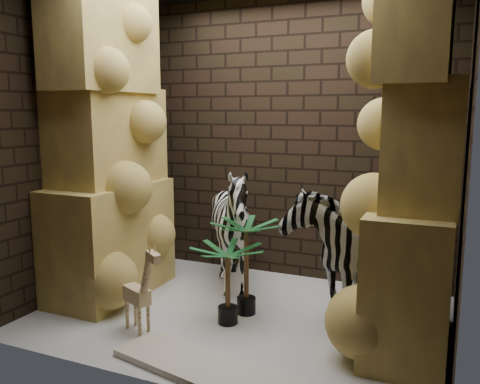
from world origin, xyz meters
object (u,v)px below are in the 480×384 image
at_px(giraffe_toy, 136,285).
at_px(palm_front, 246,267).
at_px(zebra_left, 233,235).
at_px(surfboard, 222,376).
at_px(palm_back, 228,284).
at_px(zebra_right, 340,235).

height_order(giraffe_toy, palm_front, palm_front).
xyz_separation_m(zebra_left, giraffe_toy, (-0.34, -1.14, -0.19)).
height_order(palm_front, surfboard, palm_front).
bearing_deg(giraffe_toy, palm_back, 60.25).
height_order(palm_front, palm_back, palm_front).
distance_m(palm_front, palm_back, 0.28).
bearing_deg(palm_front, zebra_left, 126.94).
xyz_separation_m(palm_front, surfboard, (0.28, -1.10, -0.41)).
xyz_separation_m(zebra_right, surfboard, (-0.45, -1.49, -0.69)).
distance_m(giraffe_toy, surfboard, 1.11).
xyz_separation_m(zebra_right, palm_front, (-0.74, -0.39, -0.28)).
bearing_deg(palm_back, zebra_left, 111.24).
bearing_deg(surfboard, palm_back, 124.35).
relative_size(zebra_right, palm_front, 1.65).
distance_m(zebra_left, surfboard, 1.76).
height_order(palm_back, surfboard, palm_back).
xyz_separation_m(zebra_left, surfboard, (0.62, -1.54, -0.56)).
distance_m(zebra_right, palm_back, 1.09).
height_order(zebra_right, giraffe_toy, zebra_right).
xyz_separation_m(giraffe_toy, palm_front, (0.68, 0.70, 0.03)).
distance_m(zebra_left, palm_back, 0.79).
height_order(zebra_right, surfboard, zebra_right).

